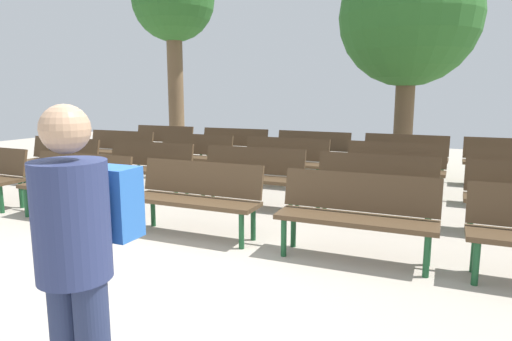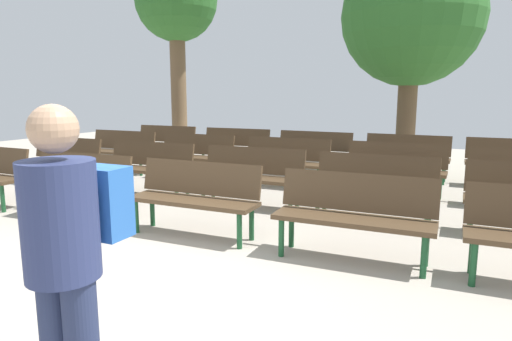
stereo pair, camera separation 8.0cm
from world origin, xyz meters
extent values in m
plane|color=#B2A899|center=(0.00, 0.00, 0.00)|extent=(24.06, 24.06, 0.00)
cylinder|color=#194C28|center=(-3.10, 1.23, 0.20)|extent=(0.06, 0.06, 0.40)
cylinder|color=#194C28|center=(-3.10, 1.55, 0.20)|extent=(0.06, 0.06, 0.40)
cube|color=#4C3823|center=(-1.90, 1.45, 0.43)|extent=(1.62, 0.53, 0.05)
cube|color=#4C3823|center=(-1.91, 1.65, 0.68)|extent=(1.60, 0.21, 0.40)
cylinder|color=#194C28|center=(-2.59, 1.25, 0.20)|extent=(0.06, 0.06, 0.40)
cylinder|color=#194C28|center=(-1.19, 1.32, 0.20)|extent=(0.06, 0.06, 0.40)
cylinder|color=#194C28|center=(-2.61, 1.57, 0.20)|extent=(0.06, 0.06, 0.40)
cylinder|color=#194C28|center=(-1.21, 1.64, 0.20)|extent=(0.06, 0.06, 0.40)
cube|color=#4C3823|center=(-0.04, 1.53, 0.43)|extent=(1.62, 0.51, 0.05)
cube|color=#4C3823|center=(-0.05, 1.73, 0.68)|extent=(1.60, 0.19, 0.40)
cylinder|color=#194C28|center=(-0.73, 1.34, 0.20)|extent=(0.06, 0.06, 0.40)
cylinder|color=#194C28|center=(0.66, 1.40, 0.20)|extent=(0.06, 0.06, 0.40)
cylinder|color=#194C28|center=(-0.75, 1.66, 0.20)|extent=(0.06, 0.06, 0.40)
cylinder|color=#194C28|center=(0.65, 1.72, 0.20)|extent=(0.06, 0.06, 0.40)
cube|color=#4C3823|center=(1.86, 1.58, 0.43)|extent=(1.62, 0.52, 0.05)
cube|color=#4C3823|center=(1.85, 1.78, 0.68)|extent=(1.60, 0.20, 0.40)
cylinder|color=#194C28|center=(1.17, 1.39, 0.20)|extent=(0.06, 0.06, 0.40)
cylinder|color=#194C28|center=(2.57, 1.46, 0.20)|extent=(0.06, 0.06, 0.40)
cylinder|color=#194C28|center=(1.15, 1.71, 0.20)|extent=(0.06, 0.06, 0.40)
cylinder|color=#194C28|center=(2.55, 1.78, 0.20)|extent=(0.06, 0.06, 0.40)
cylinder|color=#194C28|center=(2.98, 1.47, 0.20)|extent=(0.06, 0.06, 0.40)
cylinder|color=#194C28|center=(2.96, 1.79, 0.20)|extent=(0.06, 0.06, 0.40)
cube|color=#4C3823|center=(-3.88, 2.89, 0.43)|extent=(1.60, 0.45, 0.05)
cube|color=#4C3823|center=(-3.88, 3.09, 0.68)|extent=(1.60, 0.13, 0.40)
cylinder|color=#194C28|center=(-4.58, 2.73, 0.20)|extent=(0.06, 0.06, 0.40)
cylinder|color=#194C28|center=(-3.18, 2.74, 0.20)|extent=(0.06, 0.06, 0.40)
cylinder|color=#194C28|center=(-4.58, 3.05, 0.20)|extent=(0.06, 0.06, 0.40)
cylinder|color=#194C28|center=(-3.18, 3.06, 0.20)|extent=(0.06, 0.06, 0.40)
cube|color=#4C3823|center=(-1.98, 3.00, 0.43)|extent=(1.62, 0.53, 0.05)
cube|color=#4C3823|center=(-1.99, 3.20, 0.68)|extent=(1.60, 0.22, 0.40)
cylinder|color=#194C28|center=(-2.67, 2.80, 0.20)|extent=(0.06, 0.06, 0.40)
cylinder|color=#194C28|center=(-1.27, 2.88, 0.20)|extent=(0.06, 0.06, 0.40)
cylinder|color=#194C28|center=(-2.69, 3.12, 0.20)|extent=(0.06, 0.06, 0.40)
cylinder|color=#194C28|center=(-1.29, 3.20, 0.20)|extent=(0.06, 0.06, 0.40)
cube|color=#4C3823|center=(-0.09, 3.09, 0.43)|extent=(1.62, 0.54, 0.05)
cube|color=#4C3823|center=(-0.10, 3.29, 0.68)|extent=(1.60, 0.22, 0.40)
cylinder|color=#194C28|center=(-0.78, 2.89, 0.20)|extent=(0.06, 0.06, 0.40)
cylinder|color=#194C28|center=(0.62, 2.98, 0.20)|extent=(0.06, 0.06, 0.40)
cylinder|color=#194C28|center=(-0.80, 3.21, 0.20)|extent=(0.06, 0.06, 0.40)
cylinder|color=#194C28|center=(0.60, 3.30, 0.20)|extent=(0.06, 0.06, 0.40)
cube|color=#4C3823|center=(1.73, 3.11, 0.43)|extent=(1.61, 0.47, 0.05)
cube|color=#4C3823|center=(1.73, 3.31, 0.68)|extent=(1.60, 0.15, 0.40)
cylinder|color=#194C28|center=(1.03, 2.94, 0.20)|extent=(0.06, 0.06, 0.40)
cylinder|color=#194C28|center=(2.43, 2.96, 0.20)|extent=(0.06, 0.06, 0.40)
cylinder|color=#194C28|center=(1.03, 3.26, 0.20)|extent=(0.06, 0.06, 0.40)
cylinder|color=#194C28|center=(2.43, 3.28, 0.20)|extent=(0.06, 0.06, 0.40)
cylinder|color=#194C28|center=(2.92, 3.01, 0.20)|extent=(0.06, 0.06, 0.40)
cylinder|color=#194C28|center=(2.91, 3.33, 0.20)|extent=(0.06, 0.06, 0.40)
cube|color=#4C3823|center=(-3.96, 4.47, 0.43)|extent=(1.62, 0.51, 0.05)
cube|color=#4C3823|center=(-3.97, 4.67, 0.68)|extent=(1.60, 0.20, 0.40)
cylinder|color=#194C28|center=(-4.65, 4.28, 0.20)|extent=(0.06, 0.06, 0.40)
cylinder|color=#194C28|center=(-3.25, 4.35, 0.20)|extent=(0.06, 0.06, 0.40)
cylinder|color=#194C28|center=(-4.66, 4.60, 0.20)|extent=(0.06, 0.06, 0.40)
cylinder|color=#194C28|center=(-3.27, 4.67, 0.20)|extent=(0.06, 0.06, 0.40)
cube|color=#4C3823|center=(-2.08, 4.52, 0.43)|extent=(1.62, 0.50, 0.05)
cube|color=#4C3823|center=(-2.09, 4.72, 0.68)|extent=(1.60, 0.18, 0.40)
cylinder|color=#194C28|center=(-2.77, 4.34, 0.20)|extent=(0.06, 0.06, 0.40)
cylinder|color=#194C28|center=(-1.37, 4.39, 0.20)|extent=(0.06, 0.06, 0.40)
cylinder|color=#194C28|center=(-2.79, 4.66, 0.20)|extent=(0.06, 0.06, 0.40)
cylinder|color=#194C28|center=(-1.39, 4.71, 0.20)|extent=(0.06, 0.06, 0.40)
cube|color=#4C3823|center=(-0.19, 4.64, 0.43)|extent=(1.61, 0.49, 0.05)
cube|color=#4C3823|center=(-0.20, 4.84, 0.68)|extent=(1.60, 0.17, 0.40)
cylinder|color=#194C28|center=(-0.89, 4.46, 0.20)|extent=(0.06, 0.06, 0.40)
cylinder|color=#194C28|center=(0.51, 4.50, 0.20)|extent=(0.06, 0.06, 0.40)
cylinder|color=#194C28|center=(-0.89, 4.78, 0.20)|extent=(0.06, 0.06, 0.40)
cylinder|color=#194C28|center=(0.50, 4.82, 0.20)|extent=(0.06, 0.06, 0.40)
cube|color=#4C3823|center=(1.73, 4.71, 0.43)|extent=(1.61, 0.47, 0.05)
cube|color=#4C3823|center=(1.73, 4.91, 0.68)|extent=(1.60, 0.16, 0.40)
cylinder|color=#194C28|center=(1.03, 4.54, 0.20)|extent=(0.06, 0.06, 0.40)
cylinder|color=#194C28|center=(2.43, 4.57, 0.20)|extent=(0.06, 0.06, 0.40)
cylinder|color=#194C28|center=(1.03, 4.86, 0.20)|extent=(0.06, 0.06, 0.40)
cylinder|color=#194C28|center=(2.43, 4.89, 0.20)|extent=(0.06, 0.06, 0.40)
cylinder|color=#194C28|center=(2.90, 4.54, 0.20)|extent=(0.06, 0.06, 0.40)
cylinder|color=#194C28|center=(2.89, 4.86, 0.20)|extent=(0.06, 0.06, 0.40)
cube|color=#4C3823|center=(-4.02, 6.07, 0.43)|extent=(1.62, 0.52, 0.05)
cube|color=#4C3823|center=(-4.03, 6.27, 0.68)|extent=(1.60, 0.21, 0.40)
cylinder|color=#194C28|center=(-4.71, 5.87, 0.20)|extent=(0.06, 0.06, 0.40)
cylinder|color=#194C28|center=(-3.32, 5.94, 0.20)|extent=(0.06, 0.06, 0.40)
cylinder|color=#194C28|center=(-4.73, 6.19, 0.20)|extent=(0.06, 0.06, 0.40)
cylinder|color=#194C28|center=(-3.33, 6.26, 0.20)|extent=(0.06, 0.06, 0.40)
cube|color=#4C3823|center=(-2.06, 6.11, 0.43)|extent=(1.63, 0.54, 0.05)
cube|color=#4C3823|center=(-2.07, 6.31, 0.68)|extent=(1.60, 0.23, 0.40)
cylinder|color=#194C28|center=(-2.75, 5.91, 0.20)|extent=(0.06, 0.06, 0.40)
cylinder|color=#194C28|center=(-1.35, 6.00, 0.20)|extent=(0.06, 0.06, 0.40)
cylinder|color=#194C28|center=(-2.77, 6.23, 0.20)|extent=(0.06, 0.06, 0.40)
cylinder|color=#194C28|center=(-1.37, 6.32, 0.20)|extent=(0.06, 0.06, 0.40)
cube|color=#4C3823|center=(-0.19, 6.15, 0.43)|extent=(1.61, 0.46, 0.05)
cube|color=#4C3823|center=(-0.19, 6.35, 0.68)|extent=(1.60, 0.14, 0.40)
cylinder|color=#194C28|center=(-0.89, 5.98, 0.20)|extent=(0.06, 0.06, 0.40)
cylinder|color=#194C28|center=(0.51, 5.99, 0.20)|extent=(0.06, 0.06, 0.40)
cylinder|color=#194C28|center=(-0.89, 6.30, 0.20)|extent=(0.06, 0.06, 0.40)
cylinder|color=#194C28|center=(0.51, 6.31, 0.20)|extent=(0.06, 0.06, 0.40)
cube|color=#4C3823|center=(1.68, 6.27, 0.43)|extent=(1.61, 0.47, 0.05)
cube|color=#4C3823|center=(1.68, 6.47, 0.68)|extent=(1.60, 0.15, 0.40)
cylinder|color=#194C28|center=(0.98, 6.09, 0.20)|extent=(0.06, 0.06, 0.40)
cylinder|color=#194C28|center=(2.38, 6.12, 0.20)|extent=(0.06, 0.06, 0.40)
cylinder|color=#194C28|center=(0.98, 6.41, 0.20)|extent=(0.06, 0.06, 0.40)
cylinder|color=#194C28|center=(2.38, 6.44, 0.20)|extent=(0.06, 0.06, 0.40)
cube|color=#4C3823|center=(3.52, 6.33, 0.43)|extent=(1.62, 0.51, 0.05)
cube|color=#4C3823|center=(3.51, 6.53, 0.68)|extent=(1.60, 0.19, 0.40)
cylinder|color=#194C28|center=(2.83, 6.14, 0.20)|extent=(0.06, 0.06, 0.40)
cylinder|color=#194C28|center=(2.81, 6.46, 0.20)|extent=(0.06, 0.06, 0.40)
cylinder|color=brown|center=(1.44, 7.72, 1.20)|extent=(0.42, 0.42, 2.41)
sphere|color=#2D6628|center=(1.44, 7.72, 3.31)|extent=(2.99, 2.99, 2.99)
cylinder|color=brown|center=(-4.72, 7.75, 1.75)|extent=(0.43, 0.43, 3.50)
cylinder|color=navy|center=(1.26, -1.38, 1.12)|extent=(0.35, 0.35, 0.55)
sphere|color=tan|center=(1.26, -1.38, 1.54)|extent=(0.22, 0.22, 0.22)
cube|color=blue|center=(1.25, -1.13, 1.15)|extent=(0.29, 0.19, 0.36)
camera|label=1|loc=(2.87, -2.80, 1.70)|focal=31.64mm
camera|label=2|loc=(2.94, -2.76, 1.70)|focal=31.64mm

